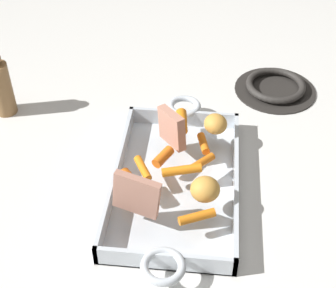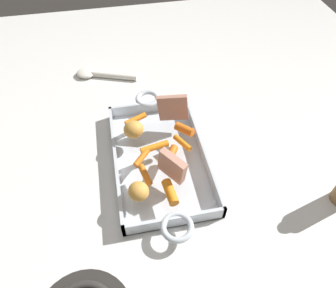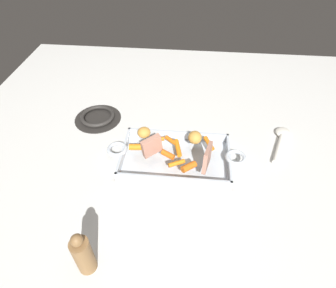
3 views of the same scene
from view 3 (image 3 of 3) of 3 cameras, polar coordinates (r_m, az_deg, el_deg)
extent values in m
plane|color=silver|center=(0.98, 1.51, -3.31)|extent=(1.72, 1.72, 0.00)
cube|color=silver|center=(0.98, 1.51, -3.19)|extent=(0.37, 0.23, 0.01)
cube|color=silver|center=(0.89, 0.98, -7.53)|extent=(0.37, 0.01, 0.04)
cube|color=silver|center=(1.05, 1.99, 1.75)|extent=(0.37, 0.01, 0.04)
cube|color=silver|center=(0.99, -8.93, -1.77)|extent=(0.01, 0.23, 0.04)
cube|color=silver|center=(0.98, 12.16, -3.21)|extent=(0.01, 0.23, 0.04)
torus|color=silver|center=(0.98, -10.21, -1.03)|extent=(0.07, 0.07, 0.01)
torus|color=silver|center=(0.97, 13.52, -2.64)|extent=(0.07, 0.07, 0.01)
cube|color=tan|center=(0.92, -3.28, -0.40)|extent=(0.07, 0.06, 0.08)
cube|color=tan|center=(0.89, 7.92, -2.71)|extent=(0.03, 0.09, 0.08)
cylinder|color=orange|center=(0.93, 0.00, -2.16)|extent=(0.05, 0.04, 0.02)
cylinder|color=orange|center=(0.98, 8.24, 0.14)|extent=(0.04, 0.06, 0.02)
cylinder|color=orange|center=(0.98, -2.32, 0.89)|extent=(0.06, 0.03, 0.02)
cylinder|color=orange|center=(0.98, 0.67, 0.69)|extent=(0.05, 0.05, 0.02)
cylinder|color=orange|center=(0.96, -6.07, -0.53)|extent=(0.06, 0.03, 0.02)
cylinder|color=orange|center=(0.89, 4.21, -4.59)|extent=(0.05, 0.05, 0.03)
cylinder|color=orange|center=(0.95, 2.00, -0.79)|extent=(0.03, 0.07, 0.02)
cylinder|color=orange|center=(0.91, 1.74, -3.89)|extent=(0.06, 0.04, 0.02)
ellipsoid|color=gold|center=(0.98, 5.45, 1.33)|extent=(0.05, 0.06, 0.04)
ellipsoid|color=gold|center=(1.00, -4.87, 2.33)|extent=(0.06, 0.06, 0.04)
cylinder|color=#282623|center=(1.18, -13.93, 5.07)|extent=(0.18, 0.18, 0.01)
torus|color=#2D2B28|center=(1.18, -14.02, 5.50)|extent=(0.14, 0.14, 0.02)
cylinder|color=white|center=(1.08, 21.38, -0.83)|extent=(0.07, 0.15, 0.02)
ellipsoid|color=white|center=(1.16, 22.15, 2.18)|extent=(0.07, 0.07, 0.02)
cylinder|color=olive|center=(0.75, -16.64, -20.75)|extent=(0.05, 0.05, 0.12)
sphere|color=olive|center=(0.69, -17.92, -17.98)|extent=(0.03, 0.03, 0.03)
camera|label=1|loc=(0.95, 53.09, 26.63)|focal=54.19mm
camera|label=2|loc=(0.91, -34.54, 31.78)|focal=32.98mm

